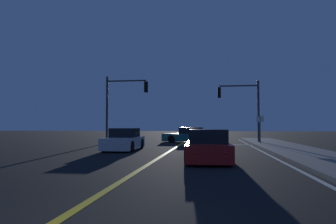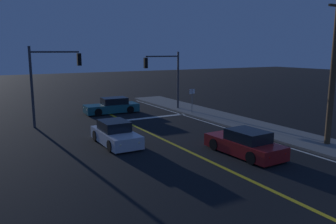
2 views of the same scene
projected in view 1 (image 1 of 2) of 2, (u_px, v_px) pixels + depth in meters
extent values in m
cube|color=slate|center=(317.00, 157.00, 14.13)|extent=(3.20, 40.20, 0.15)
cube|color=gold|center=(161.00, 157.00, 15.10)|extent=(0.20, 37.97, 0.01)
cube|color=silver|center=(275.00, 158.00, 14.38)|extent=(0.16, 37.97, 0.01)
cube|color=silver|center=(216.00, 145.00, 24.29)|extent=(5.54, 0.50, 0.01)
cube|color=maroon|center=(208.00, 150.00, 13.31)|extent=(1.95, 4.53, 0.68)
cube|color=black|center=(208.00, 137.00, 13.07)|extent=(1.61, 2.11, 0.60)
cylinder|color=black|center=(189.00, 151.00, 14.76)|extent=(0.25, 0.65, 0.64)
cylinder|color=black|center=(225.00, 151.00, 14.60)|extent=(0.25, 0.65, 0.64)
cylinder|color=black|center=(187.00, 156.00, 12.01)|extent=(0.25, 0.65, 0.64)
cylinder|color=black|center=(231.00, 157.00, 11.85)|extent=(0.25, 0.65, 0.64)
sphere|color=#FFF4CC|center=(195.00, 145.00, 15.53)|extent=(0.18, 0.18, 0.18)
sphere|color=#FFF4CC|center=(218.00, 145.00, 15.42)|extent=(0.18, 0.18, 0.18)
sphere|color=red|center=(194.00, 153.00, 11.20)|extent=(0.14, 0.14, 0.14)
sphere|color=red|center=(225.00, 153.00, 11.10)|extent=(0.14, 0.14, 0.14)
cube|color=#195960|center=(188.00, 137.00, 28.17)|extent=(4.63, 1.93, 0.68)
cube|color=black|center=(191.00, 131.00, 28.15)|extent=(2.15, 1.60, 0.60)
cylinder|color=black|center=(171.00, 139.00, 27.59)|extent=(0.65, 0.24, 0.64)
cylinder|color=black|center=(174.00, 138.00, 29.22)|extent=(0.65, 0.24, 0.64)
cylinder|color=black|center=(204.00, 139.00, 27.11)|extent=(0.65, 0.24, 0.64)
cylinder|color=black|center=(205.00, 138.00, 28.73)|extent=(0.65, 0.24, 0.64)
sphere|color=#FFF4CC|center=(163.00, 136.00, 28.01)|extent=(0.18, 0.18, 0.18)
sphere|color=#FFF4CC|center=(165.00, 136.00, 29.09)|extent=(0.18, 0.18, 0.18)
sphere|color=red|center=(213.00, 137.00, 27.25)|extent=(0.14, 0.14, 0.14)
sphere|color=red|center=(214.00, 136.00, 28.33)|extent=(0.14, 0.14, 0.14)
cube|color=silver|center=(124.00, 143.00, 19.08)|extent=(1.72, 4.13, 0.68)
cube|color=black|center=(125.00, 133.00, 19.35)|extent=(1.48, 1.90, 0.60)
cylinder|color=black|center=(131.00, 146.00, 17.70)|extent=(0.22, 0.64, 0.64)
cylinder|color=black|center=(104.00, 146.00, 17.91)|extent=(0.22, 0.64, 0.64)
cylinder|color=black|center=(141.00, 144.00, 20.23)|extent=(0.22, 0.64, 0.64)
cylinder|color=black|center=(117.00, 144.00, 20.45)|extent=(0.22, 0.64, 0.64)
sphere|color=#FFF4CC|center=(123.00, 144.00, 17.02)|extent=(0.18, 0.18, 0.18)
sphere|color=#FFF4CC|center=(104.00, 143.00, 17.17)|extent=(0.18, 0.18, 0.18)
sphere|color=red|center=(140.00, 140.00, 21.00)|extent=(0.14, 0.14, 0.14)
sphere|color=red|center=(124.00, 140.00, 21.15)|extent=(0.14, 0.14, 0.14)
cylinder|color=#38383D|center=(259.00, 112.00, 26.19)|extent=(0.18, 0.18, 5.26)
cylinder|color=#38383D|center=(239.00, 86.00, 26.51)|extent=(3.24, 0.12, 0.12)
cube|color=black|center=(219.00, 93.00, 26.70)|extent=(0.28, 0.28, 0.90)
sphere|color=red|center=(219.00, 89.00, 26.72)|extent=(0.22, 0.22, 0.22)
sphere|color=#4C2D05|center=(219.00, 93.00, 26.70)|extent=(0.22, 0.22, 0.22)
sphere|color=#0A3814|center=(219.00, 96.00, 26.69)|extent=(0.22, 0.22, 0.22)
cylinder|color=#38383D|center=(107.00, 110.00, 26.54)|extent=(0.18, 0.18, 5.67)
cylinder|color=#38383D|center=(126.00, 81.00, 26.41)|extent=(3.37, 0.12, 0.12)
cube|color=black|center=(146.00, 87.00, 26.16)|extent=(0.28, 0.28, 0.90)
sphere|color=red|center=(146.00, 84.00, 26.17)|extent=(0.22, 0.22, 0.22)
sphere|color=#4C2D05|center=(146.00, 87.00, 26.16)|extent=(0.22, 0.22, 0.22)
sphere|color=#0A3814|center=(146.00, 90.00, 26.15)|extent=(0.22, 0.22, 0.22)
cylinder|color=slate|center=(260.00, 131.00, 23.40)|extent=(0.06, 0.06, 2.23)
cube|color=white|center=(260.00, 119.00, 23.43)|extent=(0.56, 0.09, 0.40)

